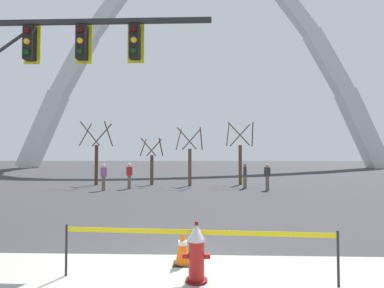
# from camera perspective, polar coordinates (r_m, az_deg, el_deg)

# --- Properties ---
(ground_plane) EXTENTS (240.00, 240.00, 0.00)m
(ground_plane) POSITION_cam_1_polar(r_m,az_deg,el_deg) (6.67, -2.68, -20.27)
(ground_plane) COLOR #333335
(fire_hydrant) EXTENTS (0.46, 0.48, 0.99)m
(fire_hydrant) POSITION_cam_1_polar(r_m,az_deg,el_deg) (5.47, 0.81, -19.24)
(fire_hydrant) COLOR #5E0F0D
(fire_hydrant) RESTS_ON ground
(caution_tape_barrier) EXTENTS (4.54, 0.33, 0.89)m
(caution_tape_barrier) POSITION_cam_1_polar(r_m,az_deg,el_deg) (5.45, 0.80, -17.84)
(caution_tape_barrier) COLOR #232326
(caution_tape_barrier) RESTS_ON ground
(traffic_cone_by_hydrant) EXTENTS (0.36, 0.36, 0.73)m
(traffic_cone_by_hydrant) POSITION_cam_1_polar(r_m,az_deg,el_deg) (6.29, -1.73, -18.00)
(traffic_cone_by_hydrant) COLOR black
(traffic_cone_by_hydrant) RESTS_ON ground
(traffic_signal_gantry) EXTENTS (7.82, 0.44, 6.00)m
(traffic_signal_gantry) POSITION_cam_1_polar(r_m,az_deg,el_deg) (9.73, -29.68, 11.99)
(traffic_signal_gantry) COLOR #232326
(traffic_signal_gantry) RESTS_ON ground
(monument_arch) EXTENTS (62.45, 2.77, 39.55)m
(monument_arch) POSITION_cam_1_polar(r_m,az_deg,el_deg) (55.52, 1.40, 14.30)
(monument_arch) COLOR silver
(monument_arch) RESTS_ON ground
(tree_far_left) EXTENTS (2.05, 2.06, 4.46)m
(tree_far_left) POSITION_cam_1_polar(r_m,az_deg,el_deg) (23.24, -16.98, -2.29)
(tree_far_left) COLOR #473323
(tree_far_left) RESTS_ON ground
(tree_left_mid) EXTENTS (1.55, 1.56, 3.33)m
(tree_left_mid) POSITION_cam_1_polar(r_m,az_deg,el_deg) (22.65, -7.32, -3.64)
(tree_left_mid) COLOR brown
(tree_left_mid) RESTS_ON ground
(tree_center_left) EXTENTS (1.85, 1.86, 4.01)m
(tree_center_left) POSITION_cam_1_polar(r_m,az_deg,el_deg) (21.71, -0.41, -2.92)
(tree_center_left) COLOR brown
(tree_center_left) RESTS_ON ground
(tree_center_right) EXTENTS (2.05, 2.06, 4.46)m
(tree_center_right) POSITION_cam_1_polar(r_m,az_deg,el_deg) (22.87, 8.74, -2.35)
(tree_center_right) COLOR brown
(tree_center_right) RESTS_ON ground
(pedestrian_walking_left) EXTENTS (0.23, 0.36, 1.59)m
(pedestrian_walking_left) POSITION_cam_1_polar(r_m,az_deg,el_deg) (20.27, 9.60, -5.68)
(pedestrian_walking_left) COLOR brown
(pedestrian_walking_left) RESTS_ON ground
(pedestrian_standing_center) EXTENTS (0.39, 0.36, 1.59)m
(pedestrian_standing_center) POSITION_cam_1_polar(r_m,az_deg,el_deg) (19.43, -15.77, -5.78)
(pedestrian_standing_center) COLOR brown
(pedestrian_standing_center) RESTS_ON ground
(pedestrian_walking_right) EXTENTS (0.39, 0.34, 1.59)m
(pedestrian_walking_right) POSITION_cam_1_polar(r_m,az_deg,el_deg) (20.12, -11.32, -5.69)
(pedestrian_walking_right) COLOR brown
(pedestrian_walking_right) RESTS_ON ground
(pedestrian_near_trees) EXTENTS (0.35, 0.39, 1.59)m
(pedestrian_near_trees) POSITION_cam_1_polar(r_m,az_deg,el_deg) (19.56, 13.53, -5.78)
(pedestrian_near_trees) COLOR brown
(pedestrian_near_trees) RESTS_ON ground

